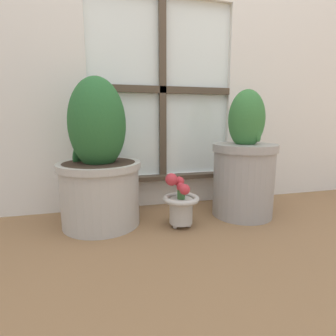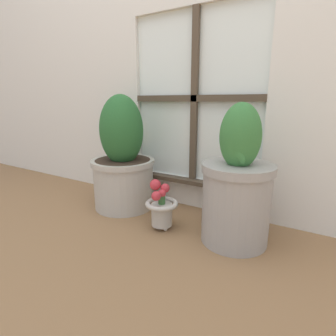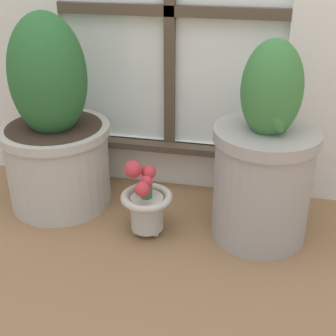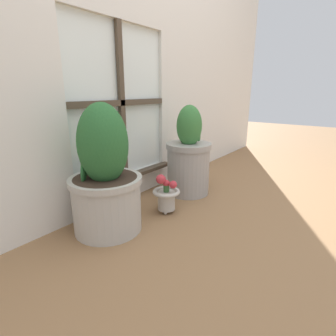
{
  "view_description": "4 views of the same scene",
  "coord_description": "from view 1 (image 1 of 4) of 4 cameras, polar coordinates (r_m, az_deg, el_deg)",
  "views": [
    {
      "loc": [
        -0.34,
        -0.84,
        0.48
      ],
      "look_at": [
        -0.04,
        0.33,
        0.26
      ],
      "focal_mm": 28.0,
      "sensor_mm": 36.0,
      "label": 1
    },
    {
      "loc": [
        0.65,
        -0.78,
        0.62
      ],
      "look_at": [
        0.0,
        0.29,
        0.3
      ],
      "focal_mm": 28.0,
      "sensor_mm": 36.0,
      "label": 2
    },
    {
      "loc": [
        0.33,
        -0.98,
        0.88
      ],
      "look_at": [
        0.06,
        0.28,
        0.22
      ],
      "focal_mm": 50.0,
      "sensor_mm": 36.0,
      "label": 3
    },
    {
      "loc": [
        -1.16,
        -0.64,
        0.71
      ],
      "look_at": [
        0.06,
        0.26,
        0.26
      ],
      "focal_mm": 28.0,
      "sensor_mm": 36.0,
      "label": 4
    }
  ],
  "objects": [
    {
      "name": "potted_plant_left",
      "position": [
        1.21,
        -14.76,
        0.51
      ],
      "size": [
        0.37,
        0.37,
        0.66
      ],
      "color": "#B7B2A8",
      "rests_on": "ground_plane"
    },
    {
      "name": "potted_plant_right",
      "position": [
        1.35,
        16.21,
        0.48
      ],
      "size": [
        0.31,
        0.31,
        0.62
      ],
      "color": "#9E9993",
      "rests_on": "ground_plane"
    },
    {
      "name": "flower_vase",
      "position": [
        1.18,
        2.7,
        -7.46
      ],
      "size": [
        0.16,
        0.16,
        0.25
      ],
      "color": "#BCB7AD",
      "rests_on": "ground_plane"
    },
    {
      "name": "ground_plane",
      "position": [
        1.02,
        6.95,
        -17.49
      ],
      "size": [
        10.0,
        10.0,
        0.0
      ],
      "primitive_type": "plane",
      "color": "olive"
    }
  ]
}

